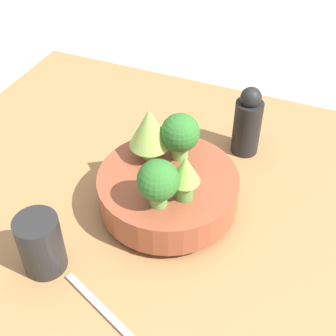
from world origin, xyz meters
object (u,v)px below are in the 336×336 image
Objects in this scene: bowl at (168,190)px; pepper_mill at (247,123)px; cup at (41,244)px; fork at (108,315)px.

pepper_mill reaches higher than bowl.
bowl is 1.65× the size of pepper_mill.
pepper_mill is at bearing 61.84° from cup.
cup is 0.70× the size of pepper_mill.
fork is at bearing -89.30° from bowl.
pepper_mill is 0.82× the size of fork.
fork is at bearing -18.16° from cup.
pepper_mill is (0.21, 0.39, 0.02)m from cup.
cup is at bearing 161.84° from fork.
bowl reaches higher than fork.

